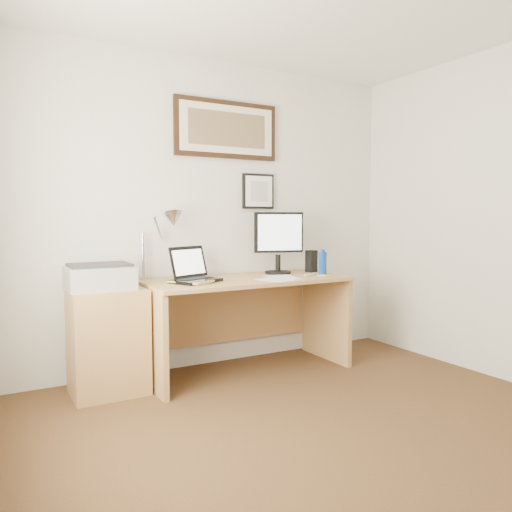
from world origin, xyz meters
TOP-DOWN VIEW (x-y plane):
  - floor at (0.00, 0.00)m, footprint 4.00×4.00m
  - wall_back at (0.00, 2.00)m, footprint 3.50×0.02m
  - side_cabinet at (-0.92, 1.68)m, footprint 0.50×0.40m
  - water_bottle at (0.80, 1.51)m, footprint 0.07×0.07m
  - bottle_cap at (0.80, 1.51)m, footprint 0.03×0.03m
  - speaker at (0.85, 1.74)m, footprint 0.10×0.09m
  - paper_sheet_a at (0.28, 1.43)m, footprint 0.27×0.31m
  - paper_sheet_b at (0.41, 1.52)m, footprint 0.28×0.36m
  - sticky_pad at (0.74, 1.42)m, footprint 0.10×0.10m
  - marker_pen at (0.68, 1.52)m, footprint 0.14×0.06m
  - book at (-0.43, 1.51)m, footprint 0.32×0.35m
  - desk at (0.15, 1.72)m, footprint 1.60×0.70m
  - laptop at (-0.29, 1.65)m, footprint 0.41×0.41m
  - lcd_monitor at (0.53, 1.77)m, footprint 0.41×0.22m
  - printer at (-0.96, 1.72)m, footprint 0.44×0.34m
  - desk_lamp at (-0.41, 1.81)m, footprint 0.29×0.27m
  - picture_large at (0.15, 1.97)m, footprint 0.92×0.04m
  - picture_small at (0.45, 1.97)m, footprint 0.30×0.03m

SIDE VIEW (x-z plane):
  - floor at x=0.00m, z-range 0.00..0.00m
  - side_cabinet at x=-0.92m, z-range 0.00..0.73m
  - desk at x=0.15m, z-range 0.14..0.89m
  - paper_sheet_a at x=0.28m, z-range 0.75..0.75m
  - paper_sheet_b at x=0.41m, z-range 0.75..0.75m
  - sticky_pad at x=0.74m, z-range 0.75..0.76m
  - marker_pen at x=0.68m, z-range 0.75..0.77m
  - book at x=-0.43m, z-range 0.75..0.77m
  - laptop at x=-0.29m, z-range 0.68..0.94m
  - printer at x=-0.96m, z-range 0.73..0.91m
  - speaker at x=0.85m, z-range 0.75..0.94m
  - water_bottle at x=0.80m, z-range 0.75..0.94m
  - bottle_cap at x=0.80m, z-range 0.94..0.96m
  - lcd_monitor at x=0.53m, z-range 0.78..1.30m
  - desk_lamp at x=-0.41m, z-range 0.92..1.45m
  - wall_back at x=0.00m, z-range 0.00..2.50m
  - picture_small at x=0.45m, z-range 1.30..1.60m
  - picture_large at x=0.15m, z-range 1.72..2.19m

